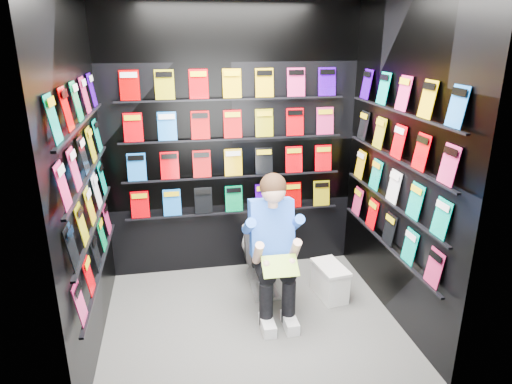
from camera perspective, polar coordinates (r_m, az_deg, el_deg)
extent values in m
plane|color=#595A57|center=(3.98, -0.59, -15.85)|extent=(2.40, 2.40, 0.00)
cube|color=black|center=(4.36, -2.95, 6.10)|extent=(2.40, 0.04, 2.60)
cube|color=black|center=(2.48, 3.36, -4.12)|extent=(2.40, 0.04, 2.60)
cube|color=black|center=(3.42, -20.89, 1.18)|extent=(0.04, 2.00, 2.60)
cube|color=black|center=(3.79, 17.53, 3.24)|extent=(0.04, 2.00, 2.60)
imported|color=white|center=(4.31, 0.71, -7.21)|extent=(0.44, 0.76, 0.73)
cube|color=silver|center=(4.29, 9.21, -11.07)|extent=(0.26, 0.40, 0.28)
cube|color=silver|center=(4.22, 9.32, -9.26)|extent=(0.28, 0.42, 0.03)
cube|color=green|center=(3.58, 3.04, -9.23)|extent=(0.29, 0.17, 0.12)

